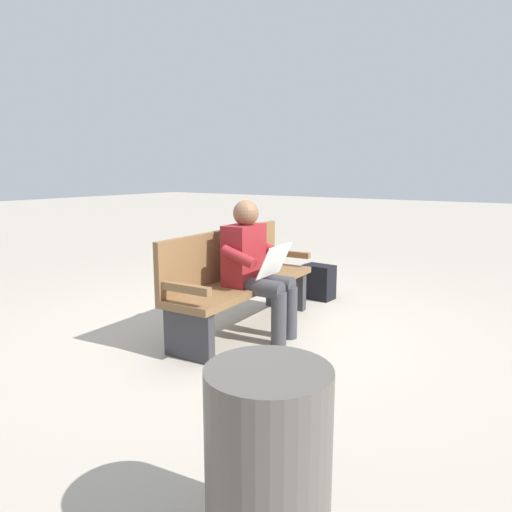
% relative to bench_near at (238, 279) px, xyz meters
% --- Properties ---
extents(ground_plane, '(40.00, 40.00, 0.00)m').
position_rel_bench_near_xyz_m(ground_plane, '(-0.00, 0.07, -0.46)').
color(ground_plane, '#A89E8E').
extents(bench_near, '(1.82, 0.57, 0.90)m').
position_rel_bench_near_xyz_m(bench_near, '(0.00, 0.00, 0.00)').
color(bench_near, brown).
rests_on(bench_near, ground).
extents(person_seated, '(0.59, 0.59, 1.18)m').
position_rel_bench_near_xyz_m(person_seated, '(0.08, 0.24, 0.17)').
color(person_seated, maroon).
rests_on(person_seated, ground).
extents(backpack, '(0.28, 0.34, 0.38)m').
position_rel_bench_near_xyz_m(backpack, '(-1.33, 0.15, -0.27)').
color(backpack, black).
rests_on(backpack, ground).
extents(trash_bin, '(0.46, 0.46, 0.74)m').
position_rel_bench_near_xyz_m(trash_bin, '(2.04, 1.62, -0.09)').
color(trash_bin, '#514C47').
rests_on(trash_bin, ground).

